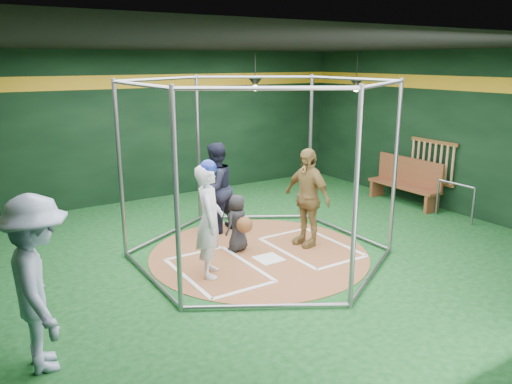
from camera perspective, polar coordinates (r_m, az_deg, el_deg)
room_shell at (r=8.28m, az=0.34°, el=4.24°), size 10.10×9.10×3.53m
clay_disc at (r=8.77m, az=0.35°, el=-7.07°), size 3.80×3.80×0.01m
home_plate at (r=8.53m, az=1.45°, el=-7.63°), size 0.43×0.43×0.01m
batter_box_left at (r=8.12m, az=-4.39°, el=-8.88°), size 1.17×1.77×0.01m
batter_box_right at (r=9.09m, az=6.29°, el=-6.26°), size 1.17×1.77×0.01m
batting_cage at (r=8.32m, az=0.37°, el=2.51°), size 4.05×4.67×3.00m
bat_rack at (r=12.02m, az=19.47°, el=3.32°), size 0.07×1.25×0.98m
pendant_lamp_near at (r=12.36m, az=-0.09°, el=12.37°), size 0.34×0.34×0.90m
pendant_lamp_far at (r=12.21m, az=11.39°, el=12.06°), size 0.34×0.34×0.90m
batter_figure at (r=7.67m, az=-5.36°, el=-3.09°), size 0.68×0.77×1.84m
visitor_leopard at (r=8.97m, az=5.84°, el=-0.59°), size 0.57×1.09×1.78m
catcher_figure at (r=8.73m, az=-2.06°, el=-3.55°), size 0.58×0.63×1.02m
umpire at (r=9.64m, az=-4.68°, el=0.46°), size 1.04×0.94×1.76m
bystander_blue at (r=5.86m, az=-23.60°, el=-9.62°), size 0.79×1.30×1.96m
dugout_bench at (r=12.17m, az=16.80°, el=1.27°), size 0.43×1.85×1.08m
steel_railing at (r=11.28m, az=21.81°, el=-0.34°), size 0.05×0.93×0.80m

